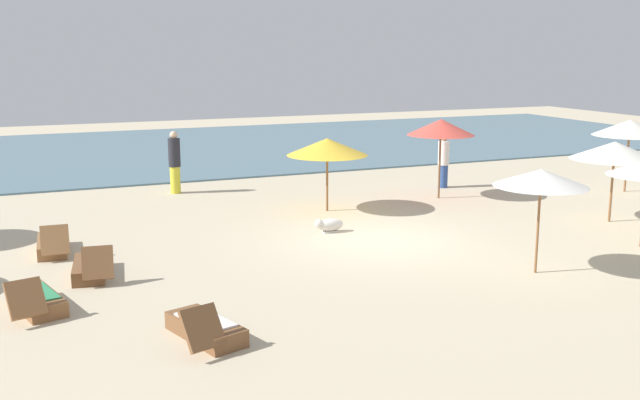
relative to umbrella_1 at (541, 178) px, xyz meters
The scene contains 14 objects.
ground_plane 4.34m from the umbrella_1, 117.47° to the left, with size 60.00×60.00×0.00m, color beige.
ocean_water 20.62m from the umbrella_1, 95.02° to the left, with size 48.00×16.00×0.06m, color slate.
umbrella_1 is the anchor object (origin of this frame).
umbrella_2 7.39m from the umbrella_1, 73.16° to the left, with size 1.97×1.97×2.34m.
umbrella_5 9.84m from the umbrella_1, 35.50° to the left, with size 2.21×2.21×2.23m.
umbrella_6 6.96m from the umbrella_1, 103.22° to the left, with size 2.20×2.20×1.99m.
umbrella_7 5.39m from the umbrella_1, 31.41° to the left, with size 2.20×2.20×2.07m.
lounger_1 8.94m from the umbrella_1, 158.89° to the left, with size 0.80×1.70×0.74m.
lounger_2 7.15m from the umbrella_1, behind, with size 1.05×1.76×0.72m.
lounger_4 10.36m from the umbrella_1, 149.21° to the left, with size 0.68×1.67×0.74m.
lounger_5 9.53m from the umbrella_1, behind, with size 0.98×1.76×0.72m.
person_0 9.10m from the umbrella_1, 69.56° to the left, with size 0.37×0.37×1.69m.
person_1 11.94m from the umbrella_1, 114.28° to the left, with size 0.42×0.42×1.91m.
dog 5.49m from the umbrella_1, 118.65° to the left, with size 0.74×0.30×0.35m.
Camera 1 is at (-7.58, -14.71, 4.40)m, focal length 41.27 mm.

